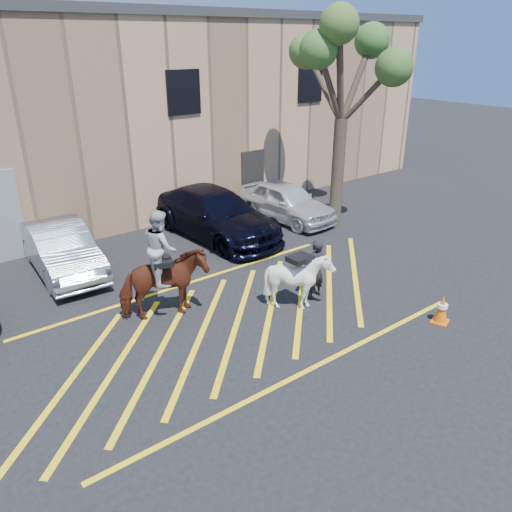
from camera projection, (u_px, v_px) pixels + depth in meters
ground at (231, 316)px, 12.37m from camera, size 90.00×90.00×0.00m
car_silver_sedan at (61, 249)px, 14.45m from camera, size 1.76×4.44×1.44m
car_blue_suv at (215, 214)px, 17.09m from camera, size 2.60×5.66×1.60m
car_white_suv at (286, 201)px, 18.68m from camera, size 1.90×4.23×1.41m
handler at (315, 269)px, 12.98m from camera, size 0.61×0.43×1.62m
warehouse at (54, 112)px, 19.59m from camera, size 32.42×10.20×7.30m
hatching_zone at (238, 321)px, 12.15m from camera, size 12.60×5.12×0.01m
mounted_bay at (163, 276)px, 11.89m from camera, size 2.27×1.48×2.76m
saddled_white at (299, 280)px, 12.46m from camera, size 1.27×1.42×1.53m
traffic_cone at (442, 309)px, 11.96m from camera, size 0.48×0.48×0.73m
tree at (345, 59)px, 16.17m from camera, size 3.99×4.37×7.31m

